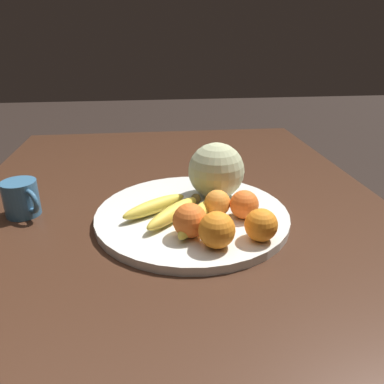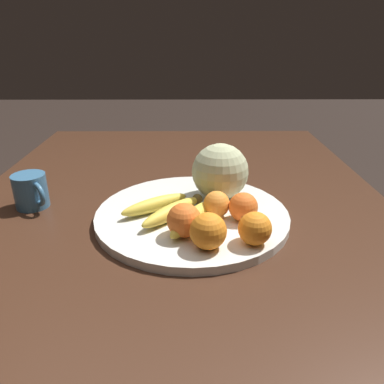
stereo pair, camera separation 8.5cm
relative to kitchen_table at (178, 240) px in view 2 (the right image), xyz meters
The scene contains 10 objects.
kitchen_table is the anchor object (origin of this frame).
fruit_bowl 0.11m from the kitchen_table, 143.31° to the right, with size 0.45×0.45×0.02m.
melon 0.21m from the kitchen_table, 72.99° to the right, with size 0.14×0.14×0.14m.
banana_bunch 0.15m from the kitchen_table, behind, with size 0.22×0.22×0.04m.
orange_front_left 0.18m from the kitchen_table, 127.62° to the right, with size 0.06×0.06×0.06m.
orange_front_right 0.26m from the kitchen_table, 162.19° to the right, with size 0.07×0.07×0.07m.
orange_mid_center 0.22m from the kitchen_table, 121.15° to the right, with size 0.06×0.06×0.06m.
orange_back_left 0.28m from the kitchen_table, 140.02° to the right, with size 0.07×0.07×0.07m.
orange_back_right 0.21m from the kitchen_table, behind, with size 0.07×0.07×0.07m.
ceramic_mug 0.39m from the kitchen_table, 86.40° to the left, with size 0.10×0.10×0.09m.
Camera 2 is at (-0.83, -0.03, 1.18)m, focal length 35.00 mm.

